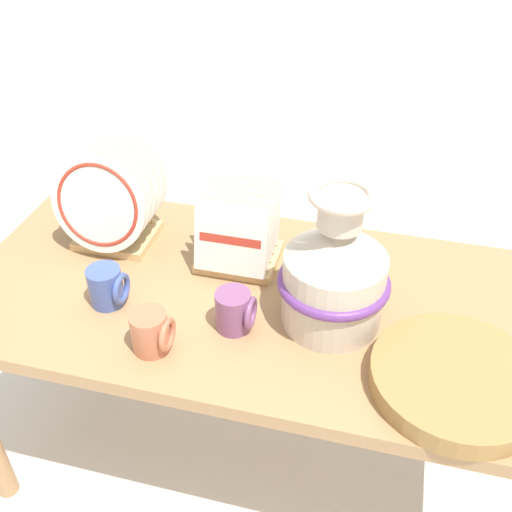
# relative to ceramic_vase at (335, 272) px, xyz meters

# --- Properties ---
(ground_plane) EXTENTS (14.00, 14.00, 0.00)m
(ground_plane) POSITION_rel_ceramic_vase_xyz_m (-0.18, 0.04, -0.75)
(ground_plane) COLOR silver
(display_table) EXTENTS (1.37, 0.66, 0.62)m
(display_table) POSITION_rel_ceramic_vase_xyz_m (-0.18, 0.04, -0.21)
(display_table) COLOR #9E754C
(display_table) RESTS_ON ground_plane
(ceramic_vase) EXTENTS (0.24, 0.24, 0.33)m
(ceramic_vase) POSITION_rel_ceramic_vase_xyz_m (0.00, 0.00, 0.00)
(ceramic_vase) COLOR beige
(ceramic_vase) RESTS_ON display_table
(dish_rack_round_plates) EXTENTS (0.24, 0.20, 0.27)m
(dish_rack_round_plates) POSITION_rel_ceramic_vase_xyz_m (-0.58, 0.16, -0.02)
(dish_rack_round_plates) COLOR tan
(dish_rack_round_plates) RESTS_ON display_table
(dish_rack_square_plates) EXTENTS (0.19, 0.18, 0.19)m
(dish_rack_square_plates) POSITION_rel_ceramic_vase_xyz_m (-0.25, 0.15, -0.06)
(dish_rack_square_plates) COLOR tan
(dish_rack_square_plates) RESTS_ON display_table
(wicker_charger_stack) EXTENTS (0.33, 0.33, 0.04)m
(wicker_charger_stack) POSITION_rel_ceramic_vase_xyz_m (0.26, -0.13, -0.11)
(wicker_charger_stack) COLOR olive
(wicker_charger_stack) RESTS_ON display_table
(mug_cobalt_glaze) EXTENTS (0.08, 0.08, 0.09)m
(mug_cobalt_glaze) POSITION_rel_ceramic_vase_xyz_m (-0.49, -0.07, -0.09)
(mug_cobalt_glaze) COLOR #42569E
(mug_cobalt_glaze) RESTS_ON display_table
(mug_terracotta_glaze) EXTENTS (0.08, 0.08, 0.09)m
(mug_terracotta_glaze) POSITION_rel_ceramic_vase_xyz_m (-0.34, -0.18, -0.09)
(mug_terracotta_glaze) COLOR #B76647
(mug_terracotta_glaze) RESTS_ON display_table
(mug_plum_glaze) EXTENTS (0.08, 0.08, 0.09)m
(mug_plum_glaze) POSITION_rel_ceramic_vase_xyz_m (-0.19, -0.07, -0.09)
(mug_plum_glaze) COLOR #7A4770
(mug_plum_glaze) RESTS_ON display_table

